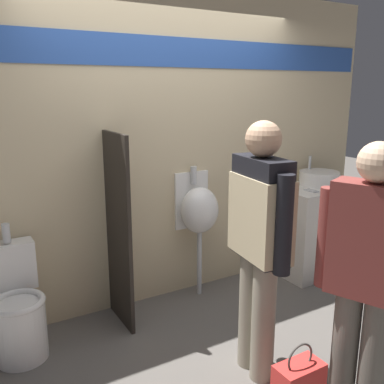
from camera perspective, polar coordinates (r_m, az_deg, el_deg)
The scene contains 10 objects.
ground_plane at distance 3.68m, azimuth 1.40°, elevation -16.67°, with size 16.00×16.00×0.00m, color #5B5651.
display_wall at distance 3.73m, azimuth -3.36°, elevation 6.04°, with size 4.51×0.07×2.70m.
sink_counter at distance 4.69m, azimuth 17.08°, elevation -4.45°, with size 1.09×0.57×0.89m.
sink_basin at distance 4.56m, azimuth 16.57°, elevation 1.81°, with size 0.40×0.40×0.28m.
cell_phone at distance 4.26m, azimuth 15.63°, elevation 0.17°, with size 0.07×0.14×0.01m.
divider_near_counter at distance 3.40m, azimuth -9.75°, elevation -5.19°, with size 0.03×0.48×1.54m.
urinal_near_counter at distance 3.80m, azimuth 0.91°, elevation -2.46°, with size 0.36×0.30×1.18m.
toilet at distance 3.36m, azimuth -22.26°, elevation -14.49°, with size 0.37×0.53×0.93m.
person_in_vest at distance 2.71m, azimuth 9.03°, elevation -5.53°, with size 0.26×0.58×1.68m.
person_with_lanyard at distance 2.48m, azimuth 22.27°, elevation -10.46°, with size 0.32×0.53×1.61m.
Camera 1 is at (-1.68, -2.69, 1.86)m, focal length 40.00 mm.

